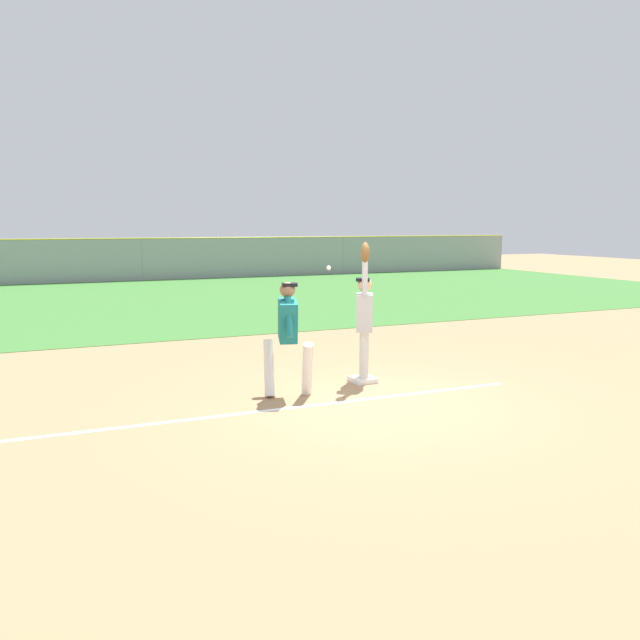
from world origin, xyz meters
TOP-DOWN VIEW (x-y plane):
  - ground_plane at (0.00, 0.00)m, footprint 73.35×73.35m
  - outfield_grass at (0.00, 14.22)m, footprint 41.05×16.24m
  - chalk_foul_line at (-3.52, 0.22)m, footprint 12.00×0.28m
  - first_base at (0.48, 1.12)m, footprint 0.38×0.38m
  - fielder at (0.49, 1.11)m, footprint 0.51×0.84m
  - runner at (-0.95, 0.80)m, footprint 0.76×0.83m
  - baseball at (-0.02, 1.39)m, footprint 0.07×0.07m
  - outfield_fence at (0.00, 22.34)m, footprint 41.13×0.08m
  - parked_car_green at (-3.60, 26.34)m, footprint 4.48×2.27m
  - parked_car_tan at (2.20, 27.08)m, footprint 4.48×2.28m
  - parked_car_blue at (7.26, 26.50)m, footprint 4.40×2.12m
  - parked_car_silver at (11.90, 27.09)m, footprint 4.46×2.24m

SIDE VIEW (x-z plane):
  - ground_plane at x=0.00m, z-range 0.00..0.00m
  - chalk_foul_line at x=-3.52m, z-range 0.00..0.01m
  - outfield_grass at x=0.00m, z-range 0.00..0.01m
  - first_base at x=0.48m, z-range 0.00..0.08m
  - parked_car_green at x=-3.60m, z-range 0.05..1.30m
  - parked_car_tan at x=2.20m, z-range 0.05..1.30m
  - parked_car_blue at x=7.26m, z-range 0.05..1.30m
  - parked_car_silver at x=11.90m, z-range 0.05..1.30m
  - outfield_fence at x=0.00m, z-range 0.00..1.96m
  - runner at x=-0.95m, z-range 0.14..1.86m
  - fielder at x=0.49m, z-range -0.02..2.26m
  - baseball at x=-0.02m, z-range 1.83..1.90m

